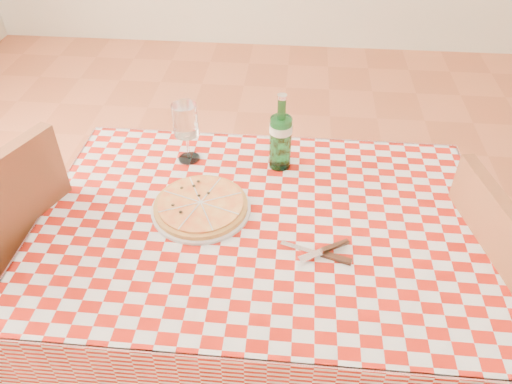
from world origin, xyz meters
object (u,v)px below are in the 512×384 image
chair_near (495,293)px  pizza_plate (201,205)px  water_bottle (281,132)px  chair_far (4,265)px  wine_glass (187,133)px  dining_table (261,245)px

chair_near → pizza_plate: (-0.91, 0.04, 0.25)m
pizza_plate → water_bottle: (0.22, 0.24, 0.11)m
chair_far → water_bottle: water_bottle is taller
water_bottle → wine_glass: size_ratio=1.27×
dining_table → water_bottle: bearing=82.0°
chair_near → pizza_plate: 0.95m
pizza_plate → dining_table: bearing=-10.3°
chair_far → pizza_plate: bearing=-149.2°
pizza_plate → chair_near: bearing=-2.5°
dining_table → chair_near: (0.73, -0.01, -0.14)m
water_bottle → chair_near: bearing=-22.4°
water_bottle → chair_far: bearing=-157.4°
chair_near → water_bottle: bearing=145.2°
dining_table → chair_near: size_ratio=1.31×
chair_far → water_bottle: bearing=-136.3°
chair_far → water_bottle: 0.97m
dining_table → chair_far: bearing=-174.8°
chair_far → wine_glass: (0.54, 0.36, 0.29)m
chair_near → water_bottle: (-0.69, 0.29, 0.37)m
dining_table → pizza_plate: 0.22m
pizza_plate → water_bottle: size_ratio=1.13×
chair_near → water_bottle: water_bottle is taller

